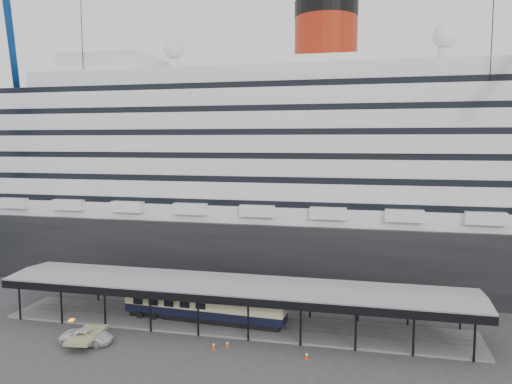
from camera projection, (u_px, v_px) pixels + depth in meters
ground at (221, 342)px, 54.52m from camera, size 200.00×200.00×0.00m
cruise_ship at (277, 162)px, 83.64m from camera, size 130.00×30.00×43.90m
platform_canopy at (233, 306)px, 59.12m from camera, size 56.00×9.18×5.30m
port_truck at (87, 337)px, 53.87m from camera, size 5.80×3.22×1.54m
pullman_carriage at (204, 303)px, 59.93m from camera, size 20.20×3.87×19.71m
traffic_cone_left at (227, 344)px, 52.99m from camera, size 0.38×0.38×0.73m
traffic_cone_mid at (214, 345)px, 52.54m from camera, size 0.52×0.52×0.78m
traffic_cone_right at (307, 355)px, 50.03m from camera, size 0.52×0.52×0.82m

